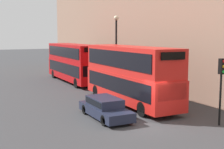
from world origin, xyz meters
TOP-DOWN VIEW (x-y plane):
  - ground_plane at (0.00, 0.00)m, footprint 200.00×200.00m
  - bus_leading at (1.60, 5.31)m, footprint 2.59×10.53m
  - bus_second_in_queue at (1.60, 17.85)m, footprint 2.59×11.19m
  - car_dark_sedan at (-1.80, 2.51)m, footprint 1.77×4.72m
  - traffic_light at (3.50, -1.95)m, footprint 0.30×0.36m
  - street_lamp at (3.41, 11.02)m, footprint 0.44×0.44m

SIDE VIEW (x-z plane):
  - ground_plane at x=0.00m, z-range 0.00..0.00m
  - car_dark_sedan at x=-1.80m, z-range 0.04..1.36m
  - bus_second_in_queue at x=1.60m, z-range 0.22..4.42m
  - bus_leading at x=1.60m, z-range 0.22..4.62m
  - traffic_light at x=3.50m, z-range 0.86..4.78m
  - street_lamp at x=3.41m, z-range 0.78..7.80m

